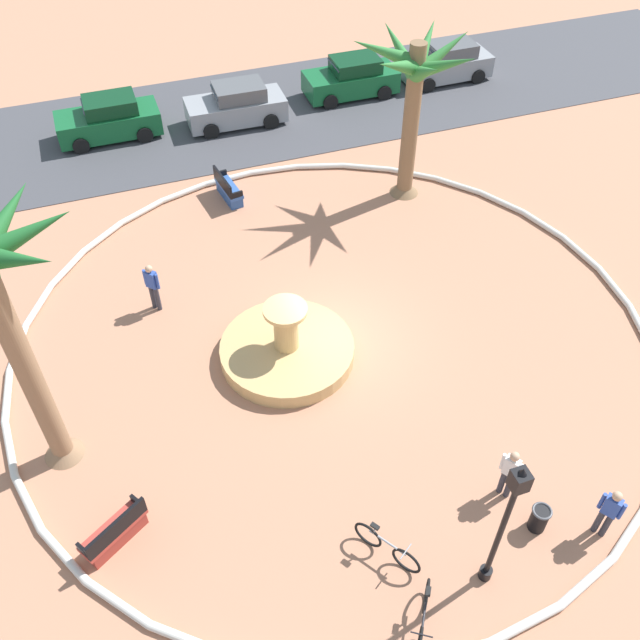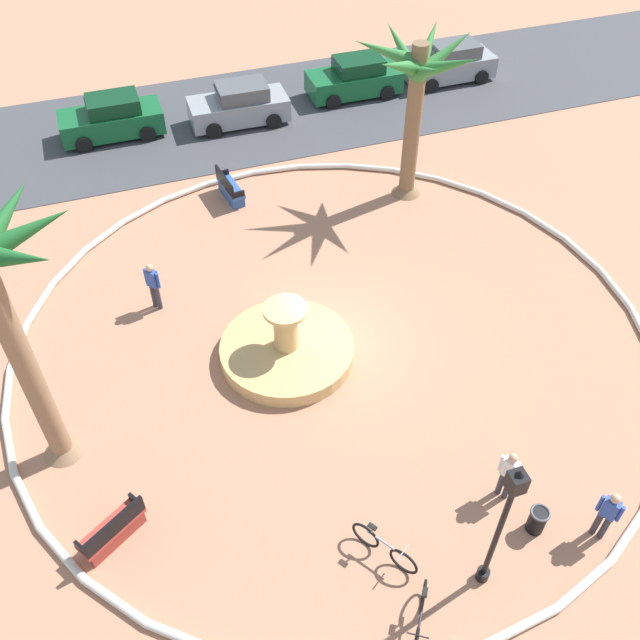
# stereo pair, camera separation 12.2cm
# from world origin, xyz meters

# --- Properties ---
(ground_plane) EXTENTS (80.00, 80.00, 0.00)m
(ground_plane) POSITION_xyz_m (0.00, 0.00, 0.00)
(ground_plane) COLOR tan
(plaza_curb) EXTENTS (18.32, 18.32, 0.20)m
(plaza_curb) POSITION_xyz_m (0.00, 0.00, 0.10)
(plaza_curb) COLOR silver
(plaza_curb) RESTS_ON ground
(street_asphalt) EXTENTS (48.00, 8.00, 0.03)m
(street_asphalt) POSITION_xyz_m (0.00, 13.56, 0.01)
(street_asphalt) COLOR #424247
(street_asphalt) RESTS_ON ground
(fountain) EXTENTS (3.77, 3.77, 1.88)m
(fountain) POSITION_xyz_m (-1.46, -0.16, 0.29)
(fountain) COLOR tan
(fountain) RESTS_ON ground
(palm_tree_by_curb) EXTENTS (4.11, 4.05, 5.80)m
(palm_tree_by_curb) POSITION_xyz_m (4.99, 6.10, 4.13)
(palm_tree_by_curb) COLOR brown
(palm_tree_by_curb) RESTS_ON ground
(bench_east) EXTENTS (1.62, 1.27, 1.00)m
(bench_east) POSITION_xyz_m (-6.77, -4.24, 0.35)
(bench_east) COLOR #B73D33
(bench_east) RESTS_ON ground
(bench_west) EXTENTS (0.71, 1.65, 1.00)m
(bench_west) POSITION_xyz_m (-1.12, 7.86, 0.35)
(bench_west) COLOR #335BA8
(bench_west) RESTS_ON ground
(lamppost) EXTENTS (0.32, 0.32, 4.19)m
(lamppost) POSITION_xyz_m (0.64, -7.74, 2.45)
(lamppost) COLOR black
(lamppost) RESTS_ON ground
(trash_bin) EXTENTS (0.46, 0.46, 0.73)m
(trash_bin) POSITION_xyz_m (2.32, -7.10, 0.39)
(trash_bin) COLOR black
(trash_bin) RESTS_ON ground
(bicycle_red_frame) EXTENTS (1.00, 1.47, 0.94)m
(bicycle_red_frame) POSITION_xyz_m (-1.20, -6.58, 0.38)
(bicycle_red_frame) COLOR black
(bicycle_red_frame) RESTS_ON ground
(bicycle_by_lamppost) EXTENTS (1.00, 1.47, 0.94)m
(bicycle_by_lamppost) POSITION_xyz_m (-1.12, -8.26, 0.38)
(bicycle_by_lamppost) COLOR black
(bicycle_by_lamppost) RESTS_ON ground
(person_cyclist_helmet) EXTENTS (0.35, 0.47, 1.63)m
(person_cyclist_helmet) POSITION_xyz_m (2.05, -6.07, 0.91)
(person_cyclist_helmet) COLOR #33333D
(person_cyclist_helmet) RESTS_ON ground
(person_cyclist_photo) EXTENTS (0.36, 0.46, 1.64)m
(person_cyclist_photo) POSITION_xyz_m (3.58, -7.68, 0.92)
(person_cyclist_photo) COLOR #33333D
(person_cyclist_photo) RESTS_ON ground
(person_pedestrian_stroll) EXTENTS (0.40, 0.40, 1.67)m
(person_pedestrian_stroll) POSITION_xyz_m (-4.58, 3.03, 0.94)
(person_pedestrian_stroll) COLOR #33333D
(person_pedestrian_stroll) RESTS_ON ground
(parked_car_leftmost) EXTENTS (4.00, 1.92, 1.67)m
(parked_car_leftmost) POSITION_xyz_m (-4.51, 13.61, 0.78)
(parked_car_leftmost) COLOR #145B2D
(parked_car_leftmost) RESTS_ON ground
(parked_car_second) EXTENTS (4.04, 1.99, 1.67)m
(parked_car_second) POSITION_xyz_m (0.55, 12.98, 0.78)
(parked_car_second) COLOR gray
(parked_car_second) RESTS_ON ground
(parked_car_third) EXTENTS (4.01, 1.95, 1.67)m
(parked_car_third) POSITION_xyz_m (5.88, 13.69, 0.78)
(parked_car_third) COLOR #145B2D
(parked_car_third) RESTS_ON ground
(parked_car_rightmost) EXTENTS (4.01, 1.94, 1.67)m
(parked_car_rightmost) POSITION_xyz_m (10.45, 13.67, 0.78)
(parked_car_rightmost) COLOR gray
(parked_car_rightmost) RESTS_ON ground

